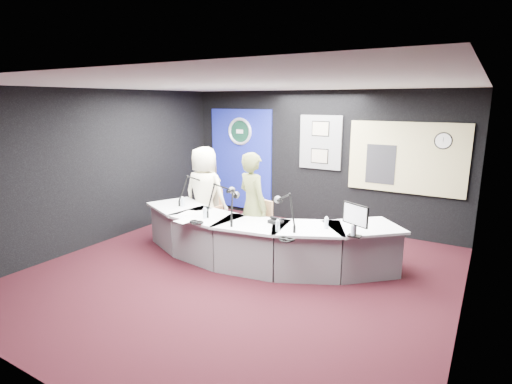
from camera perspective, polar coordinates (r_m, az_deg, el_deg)
The scene contains 33 objects.
ground at distance 6.26m, azimuth -2.23°, elevation -11.51°, with size 6.00×6.00×0.00m, color black.
ceiling at distance 5.70m, azimuth -2.48°, elevation 15.05°, with size 6.00×6.00×0.02m, color silver.
wall_back at distance 8.45m, azimuth 8.87°, elevation 4.70°, with size 6.00×0.02×2.80m, color black.
wall_front at distance 3.78m, azimuth -28.26°, elevation -7.00°, with size 6.00×0.02×2.80m, color black.
wall_left at distance 7.85m, azimuth -21.05°, elevation 3.36°, with size 0.02×6.00×2.80m, color black.
wall_right at distance 4.91m, azimuth 28.45°, elevation -2.66°, with size 0.02×6.00×2.80m, color black.
broadcast_desk at distance 6.57m, azimuth 0.01°, elevation -6.74°, with size 4.50×1.90×0.75m, color silver, non-canonical shape.
backdrop_panel at distance 9.32m, azimuth -2.15°, elevation 4.66°, with size 1.60×0.05×2.30m, color navy.
agency_seal at distance 9.21m, azimuth -2.32°, elevation 8.64°, with size 0.63×0.63×0.07m, color silver.
seal_center at distance 9.22m, azimuth -2.30°, elevation 8.64°, with size 0.48×0.48×0.01m, color #0D3121.
pinboard at distance 8.37m, azimuth 9.19°, elevation 7.02°, with size 0.90×0.04×1.10m, color slate.
framed_photo_upper at distance 8.31m, azimuth 9.19°, elevation 8.92°, with size 0.34×0.02×0.27m, color gray.
framed_photo_lower at distance 8.37m, azimuth 9.05°, elevation 5.09°, with size 0.34×0.02×0.27m, color gray.
booth_window_frame at distance 7.92m, azimuth 20.66°, elevation 4.57°, with size 2.12×0.06×1.32m, color tan.
booth_glow at distance 7.91m, azimuth 20.64°, elevation 4.57°, with size 2.00×0.02×1.20m, color beige.
equipment_rack at distance 8.01m, azimuth 17.37°, elevation 3.81°, with size 0.55×0.02×0.75m, color black.
wall_clock at distance 7.77m, azimuth 25.18°, elevation 6.64°, with size 0.28×0.28×0.01m, color white.
armchair_left at distance 7.65m, azimuth -7.26°, elevation -2.82°, with size 0.59×0.59×1.05m, color #B47E52, non-canonical shape.
armchair_right at distance 6.72m, azimuth -0.47°, elevation -4.87°, with size 0.60×0.60×1.07m, color #B47E52, non-canonical shape.
draped_jacket at distance 7.84m, azimuth -6.45°, elevation -1.68°, with size 0.50×0.10×0.70m, color slate.
person_man at distance 7.56m, azimuth -7.34°, elevation -0.21°, with size 0.86×0.56×1.77m, color #FFF6CB.
person_woman at distance 6.62m, azimuth -0.48°, elevation -1.94°, with size 0.65×0.43×1.78m, color brown.
computer_monitor at distance 5.62m, azimuth 14.04°, elevation -3.12°, with size 0.43×0.03×0.29m, color black.
desk_phone at distance 6.14m, azimuth 2.82°, elevation -4.25°, with size 0.20×0.16×0.05m, color black.
headphones_near at distance 5.43m, azimuth 4.40°, elevation -6.68°, with size 0.23×0.23×0.04m, color black.
headphones_far at distance 6.21m, azimuth -8.50°, elevation -4.27°, with size 0.20×0.20×0.03m, color black.
paper_stack at distance 6.79m, azimuth -9.65°, elevation -2.95°, with size 0.20×0.29×0.00m, color white.
notepad at distance 6.38m, azimuth -9.97°, elevation -4.00°, with size 0.23×0.33×0.00m, color white.
boom_mic_a at distance 7.31m, azimuth -8.76°, elevation 0.63°, with size 0.38×0.68×0.60m, color black, non-canonical shape.
boom_mic_b at distance 6.62m, azimuth -5.17°, elevation -0.56°, with size 0.18×0.74×0.60m, color black, non-canonical shape.
boom_mic_c at distance 6.20m, azimuth -3.19°, elevation -1.45°, with size 0.40×0.67×0.60m, color black, non-canonical shape.
boom_mic_d at distance 5.93m, azimuth 4.28°, elevation -2.15°, with size 0.60×0.51×0.60m, color black, non-canonical shape.
water_bottles at distance 6.21m, azimuth -0.33°, elevation -3.42°, with size 3.16×0.56×0.18m, color silver, non-canonical shape.
Camera 1 is at (3.12, -4.77, 2.59)m, focal length 28.00 mm.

